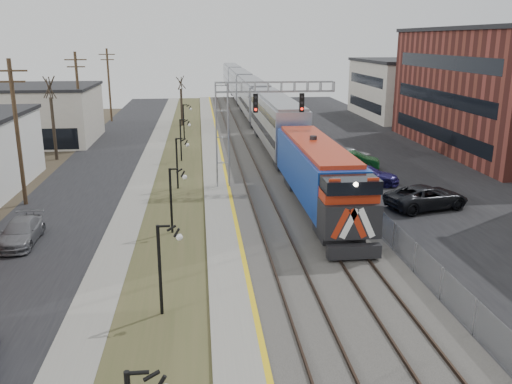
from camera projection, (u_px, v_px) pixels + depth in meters
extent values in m
cube|color=black|center=(95.00, 170.00, 47.91)|extent=(7.00, 120.00, 0.04)
cube|color=gray|center=(147.00, 169.00, 48.35)|extent=(2.00, 120.00, 0.08)
cube|color=#404524|center=(181.00, 168.00, 48.66)|extent=(4.00, 120.00, 0.06)
cube|color=gray|center=(214.00, 166.00, 48.94)|extent=(2.00, 120.00, 0.24)
cube|color=#595651|center=(269.00, 165.00, 49.44)|extent=(8.00, 120.00, 0.20)
cube|color=black|center=(396.00, 163.00, 50.67)|extent=(16.00, 120.00, 0.04)
cube|color=gold|center=(224.00, 165.00, 48.99)|extent=(0.24, 120.00, 0.01)
cube|color=#2D2119|center=(239.00, 164.00, 49.12)|extent=(0.08, 120.00, 0.15)
cube|color=#2D2119|center=(255.00, 164.00, 49.27)|extent=(0.08, 120.00, 0.15)
cube|color=#2D2119|center=(277.00, 163.00, 49.47)|extent=(0.08, 120.00, 0.15)
cube|color=#2D2119|center=(293.00, 163.00, 49.62)|extent=(0.08, 120.00, 0.15)
cube|color=navy|center=(318.00, 177.00, 35.62)|extent=(3.00, 17.00, 4.25)
cube|color=black|center=(354.00, 251.00, 27.78)|extent=(2.80, 0.50, 0.70)
cube|color=#9C9EA6|center=(276.00, 123.00, 54.90)|extent=(3.00, 22.00, 5.33)
cube|color=#9C9EA6|center=(253.00, 99.00, 76.72)|extent=(3.00, 22.00, 5.33)
cube|color=#9C9EA6|center=(241.00, 86.00, 98.54)|extent=(3.00, 22.00, 5.33)
cube|color=#9C9EA6|center=(233.00, 77.00, 120.36)|extent=(3.00, 22.00, 5.33)
cube|color=gray|center=(222.00, 137.00, 41.23)|extent=(1.00, 1.00, 8.00)
cube|color=gray|center=(275.00, 87.00, 40.61)|extent=(9.00, 0.80, 0.80)
cube|color=black|center=(255.00, 103.00, 40.34)|extent=(0.35, 0.25, 1.40)
cube|color=black|center=(302.00, 103.00, 40.70)|extent=(0.35, 0.25, 1.40)
cylinder|color=black|center=(160.00, 271.00, 22.28)|extent=(0.14, 0.14, 4.00)
cylinder|color=black|center=(171.00, 201.00, 31.85)|extent=(0.14, 0.14, 4.00)
cylinder|color=black|center=(177.00, 164.00, 41.42)|extent=(0.14, 0.14, 4.00)
cylinder|color=black|center=(181.00, 140.00, 50.99)|extent=(0.14, 0.14, 4.00)
cylinder|color=black|center=(184.00, 122.00, 62.48)|extent=(0.14, 0.14, 4.00)
cylinder|color=#4C3823|center=(18.00, 134.00, 36.68)|extent=(0.28, 0.28, 10.00)
cylinder|color=#4C3823|center=(79.00, 102.00, 55.82)|extent=(0.28, 0.28, 10.00)
cylinder|color=#4C3823|center=(109.00, 86.00, 74.96)|extent=(0.28, 0.28, 10.00)
cube|color=gray|center=(314.00, 157.00, 49.68)|extent=(0.04, 120.00, 1.60)
cube|color=#BBB3A4|center=(30.00, 115.00, 60.49)|extent=(14.00, 12.00, 6.00)
cube|color=#BBB3A4|center=(418.00, 90.00, 79.71)|extent=(16.00, 18.00, 8.00)
cylinder|color=#382D23|center=(54.00, 129.00, 51.43)|extent=(0.30, 0.30, 5.95)
cylinder|color=#382D23|center=(182.00, 108.00, 71.87)|extent=(0.30, 0.30, 4.90)
imported|color=black|center=(427.00, 197.00, 36.88)|extent=(6.26, 4.04, 1.60)
imported|color=navy|center=(366.00, 175.00, 43.11)|extent=(5.53, 3.79, 1.49)
imported|color=slate|center=(349.00, 155.00, 50.87)|extent=(4.59, 2.89, 1.46)
imported|color=#0B3816|center=(354.00, 161.00, 48.35)|extent=(4.82, 2.94, 1.50)
imported|color=slate|center=(21.00, 233.00, 30.58)|extent=(1.97, 4.66, 1.34)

